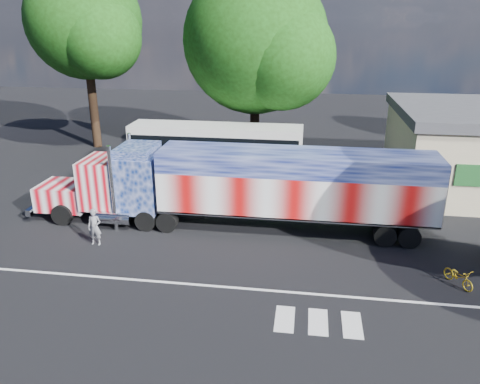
# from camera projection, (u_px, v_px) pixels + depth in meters

# --- Properties ---
(ground) EXTENTS (100.00, 100.00, 0.00)m
(ground) POSITION_uv_depth(u_px,v_px,m) (231.00, 252.00, 21.83)
(ground) COLOR black
(lane_markings) EXTENTS (30.00, 2.67, 0.01)m
(lane_markings) POSITION_uv_depth(u_px,v_px,m) (258.00, 300.00, 18.10)
(lane_markings) COLOR silver
(lane_markings) RESTS_ON ground
(semi_truck) EXTENTS (20.97, 3.31, 4.47)m
(semi_truck) POSITION_uv_depth(u_px,v_px,m) (244.00, 185.00, 23.69)
(semi_truck) COLOR black
(semi_truck) RESTS_ON ground
(coach_bus) EXTENTS (11.81, 2.75, 3.44)m
(coach_bus) POSITION_uv_depth(u_px,v_px,m) (216.00, 149.00, 32.24)
(coach_bus) COLOR silver
(coach_bus) RESTS_ON ground
(woman) EXTENTS (0.67, 0.45, 1.82)m
(woman) POSITION_uv_depth(u_px,v_px,m) (95.00, 227.00, 22.31)
(woman) COLOR slate
(woman) RESTS_ON ground
(bicycle) EXTENTS (1.22, 1.59, 0.80)m
(bicycle) POSITION_uv_depth(u_px,v_px,m) (459.00, 276.00, 19.02)
(bicycle) COLOR gold
(bicycle) RESTS_ON ground
(tree_nw_a) EXTENTS (9.32, 8.88, 14.47)m
(tree_nw_a) POSITION_uv_depth(u_px,v_px,m) (86.00, 22.00, 36.22)
(tree_nw_a) COLOR black
(tree_nw_a) RESTS_ON ground
(tree_n_mid) EXTENTS (10.96, 10.43, 13.93)m
(tree_n_mid) POSITION_uv_depth(u_px,v_px,m) (258.00, 42.00, 33.60)
(tree_n_mid) COLOR black
(tree_n_mid) RESTS_ON ground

